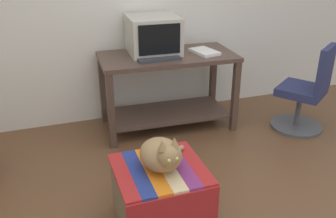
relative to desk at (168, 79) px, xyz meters
name	(u,v)px	position (x,y,z in m)	size (l,w,h in m)	color
desk	(168,79)	(0.00, 0.00, 0.00)	(1.34, 0.70, 0.77)	#4C382D
tv_monitor	(153,35)	(-0.11, 0.11, 0.42)	(0.50, 0.50, 0.36)	#BCB7A8
keyboard	(159,59)	(-0.13, -0.14, 0.26)	(0.40, 0.15, 0.02)	#333338
book	(204,52)	(0.36, -0.06, 0.26)	(0.19, 0.30, 0.03)	white
ottoman_with_blanket	(160,195)	(-0.52, -1.37, -0.31)	(0.59, 0.57, 0.43)	#7A664C
cat	(162,154)	(-0.51, -1.38, 0.02)	(0.37, 0.37, 0.27)	#9E7A4C
office_chair	(307,94)	(1.29, -0.52, -0.14)	(0.59, 0.59, 0.89)	#4C4C51
pen	(204,49)	(0.41, 0.05, 0.25)	(0.01, 0.01, 0.14)	black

